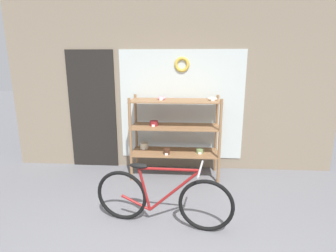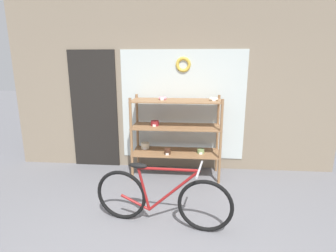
{
  "view_description": "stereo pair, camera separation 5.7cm",
  "coord_description": "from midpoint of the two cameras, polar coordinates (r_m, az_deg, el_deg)",
  "views": [
    {
      "loc": [
        0.29,
        -1.95,
        1.88
      ],
      "look_at": [
        0.05,
        1.3,
        1.09
      ],
      "focal_mm": 28.0,
      "sensor_mm": 36.0,
      "label": 1
    },
    {
      "loc": [
        0.34,
        -1.95,
        1.88
      ],
      "look_at": [
        0.05,
        1.3,
        1.09
      ],
      "focal_mm": 28.0,
      "sensor_mm": 36.0,
      "label": 2
    }
  ],
  "objects": [
    {
      "name": "bicycle",
      "position": [
        3.17,
        -1.01,
        -15.44
      ],
      "size": [
        1.64,
        0.46,
        0.77
      ],
      "rotation": [
        0.0,
        0.0,
        -0.16
      ],
      "color": "black",
      "rests_on": "ground_plane"
    },
    {
      "name": "display_case",
      "position": [
        4.32,
        1.95,
        -0.75
      ],
      "size": [
        1.45,
        0.53,
        1.36
      ],
      "color": "#8E6642",
      "rests_on": "ground_plane"
    },
    {
      "name": "storefront_facade",
      "position": [
        4.6,
        0.67,
        9.82
      ],
      "size": [
        5.71,
        0.13,
        3.23
      ],
      "color": "gray",
      "rests_on": "ground_plane"
    }
  ]
}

